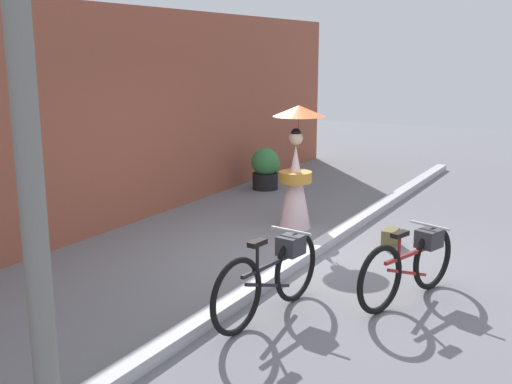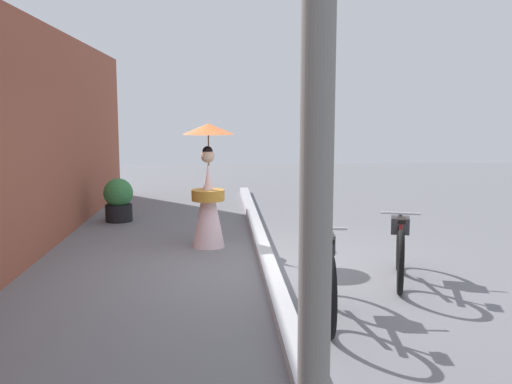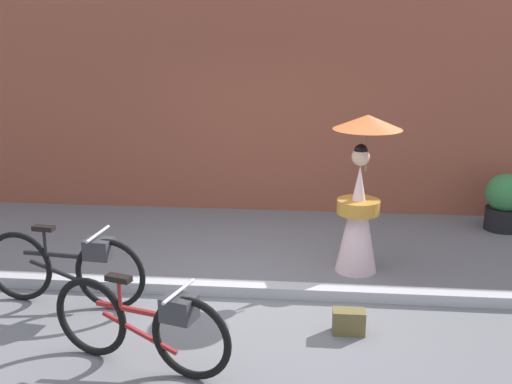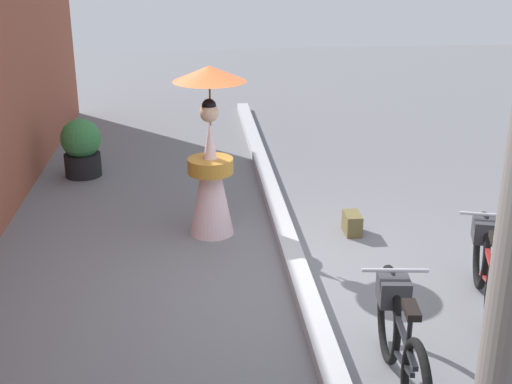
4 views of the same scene
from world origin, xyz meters
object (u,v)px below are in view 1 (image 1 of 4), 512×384
(person_with_parasol, at_px, (296,168))
(backpack_on_pavement, at_px, (391,237))
(utility_pole, at_px, (23,84))
(bicycle_far_side, at_px, (411,263))
(bicycle_near_officer, at_px, (271,274))
(potted_plant_by_door, at_px, (266,168))

(person_with_parasol, xyz_separation_m, backpack_on_pavement, (-0.17, -1.54, -0.79))
(utility_pole, bearing_deg, bicycle_far_side, -24.86)
(bicycle_near_officer, relative_size, potted_plant_by_door, 2.21)
(utility_pole, bearing_deg, potted_plant_by_door, 17.45)
(person_with_parasol, xyz_separation_m, utility_pole, (-5.39, -0.68, 1.49))
(person_with_parasol, relative_size, potted_plant_by_door, 2.30)
(bicycle_far_side, height_order, utility_pole, utility_pole)
(person_with_parasol, distance_m, backpack_on_pavement, 1.73)
(person_with_parasol, relative_size, utility_pole, 0.38)
(bicycle_near_officer, height_order, person_with_parasol, person_with_parasol)
(potted_plant_by_door, bearing_deg, person_with_parasol, -141.59)
(bicycle_far_side, bearing_deg, utility_pole, 155.14)
(person_with_parasol, bearing_deg, bicycle_near_officer, -158.00)
(bicycle_near_officer, relative_size, person_with_parasol, 0.96)
(bicycle_near_officer, xyz_separation_m, utility_pole, (-2.41, 0.53, 1.98))
(backpack_on_pavement, bearing_deg, potted_plant_by_door, 54.57)
(bicycle_near_officer, height_order, bicycle_far_side, bicycle_near_officer)
(bicycle_near_officer, distance_m, potted_plant_by_door, 5.87)
(bicycle_near_officer, relative_size, utility_pole, 0.37)
(bicycle_near_officer, height_order, potted_plant_by_door, bicycle_near_officer)
(person_with_parasol, bearing_deg, backpack_on_pavement, -96.21)
(person_with_parasol, distance_m, potted_plant_by_door, 2.76)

